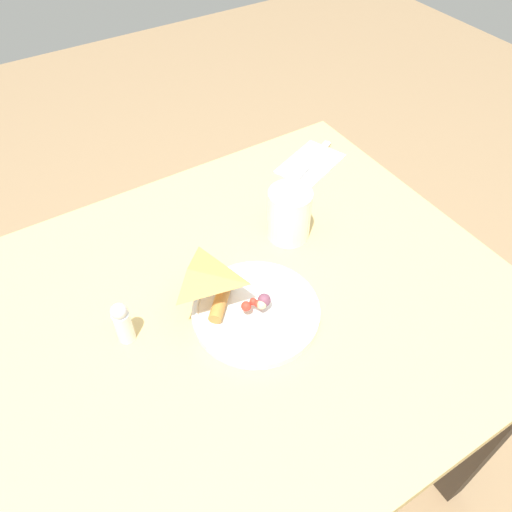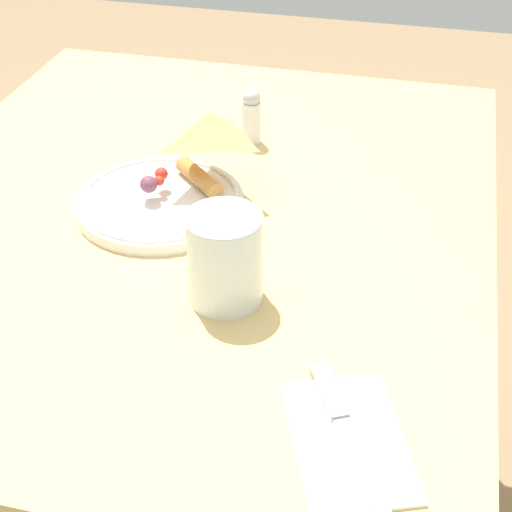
{
  "view_description": "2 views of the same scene",
  "coord_description": "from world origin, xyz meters",
  "px_view_note": "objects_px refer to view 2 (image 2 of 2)",
  "views": [
    {
      "loc": [
        -0.27,
        -0.49,
        1.5
      ],
      "look_at": [
        0.07,
        0.06,
        0.81
      ],
      "focal_mm": 35.0,
      "sensor_mm": 36.0,
      "label": 1
    },
    {
      "loc": [
        0.86,
        0.31,
        1.35
      ],
      "look_at": [
        0.12,
        0.13,
        0.79
      ],
      "focal_mm": 55.0,
      "sensor_mm": 36.0,
      "label": 2
    }
  ],
  "objects_px": {
    "butter_knife": "(346,429)",
    "napkin_folded": "(349,440)",
    "dining_table": "(191,276)",
    "salt_shaker": "(251,116)",
    "plate_pizza": "(161,198)",
    "milk_glass": "(225,262)"
  },
  "relations": [
    {
      "from": "plate_pizza",
      "to": "butter_knife",
      "type": "xyz_separation_m",
      "value": [
        0.34,
        0.3,
        -0.01
      ]
    },
    {
      "from": "plate_pizza",
      "to": "salt_shaker",
      "type": "relative_size",
      "value": 2.56
    },
    {
      "from": "napkin_folded",
      "to": "milk_glass",
      "type": "bearing_deg",
      "value": -136.88
    },
    {
      "from": "milk_glass",
      "to": "salt_shaker",
      "type": "height_order",
      "value": "milk_glass"
    },
    {
      "from": "milk_glass",
      "to": "salt_shaker",
      "type": "bearing_deg",
      "value": -170.44
    },
    {
      "from": "butter_knife",
      "to": "napkin_folded",
      "type": "bearing_deg",
      "value": 0.0
    },
    {
      "from": "butter_knife",
      "to": "salt_shaker",
      "type": "relative_size",
      "value": 2.08
    },
    {
      "from": "plate_pizza",
      "to": "butter_knife",
      "type": "height_order",
      "value": "plate_pizza"
    },
    {
      "from": "napkin_folded",
      "to": "salt_shaker",
      "type": "xyz_separation_m",
      "value": [
        -0.56,
        -0.24,
        0.04
      ]
    },
    {
      "from": "plate_pizza",
      "to": "butter_knife",
      "type": "relative_size",
      "value": 1.23
    },
    {
      "from": "dining_table",
      "to": "napkin_folded",
      "type": "height_order",
      "value": "napkin_folded"
    },
    {
      "from": "milk_glass",
      "to": "napkin_folded",
      "type": "xyz_separation_m",
      "value": [
        0.18,
        0.17,
        -0.05
      ]
    },
    {
      "from": "dining_table",
      "to": "salt_shaker",
      "type": "bearing_deg",
      "value": 168.83
    },
    {
      "from": "dining_table",
      "to": "milk_glass",
      "type": "height_order",
      "value": "milk_glass"
    },
    {
      "from": "napkin_folded",
      "to": "salt_shaker",
      "type": "height_order",
      "value": "salt_shaker"
    },
    {
      "from": "plate_pizza",
      "to": "dining_table",
      "type": "bearing_deg",
      "value": 104.42
    },
    {
      "from": "plate_pizza",
      "to": "napkin_folded",
      "type": "distance_m",
      "value": 0.47
    },
    {
      "from": "plate_pizza",
      "to": "napkin_folded",
      "type": "height_order",
      "value": "plate_pizza"
    },
    {
      "from": "dining_table",
      "to": "butter_knife",
      "type": "xyz_separation_m",
      "value": [
        0.35,
        0.27,
        0.13
      ]
    },
    {
      "from": "butter_knife",
      "to": "milk_glass",
      "type": "bearing_deg",
      "value": -163.36
    },
    {
      "from": "milk_glass",
      "to": "plate_pizza",
      "type": "bearing_deg",
      "value": -140.7
    },
    {
      "from": "plate_pizza",
      "to": "napkin_folded",
      "type": "xyz_separation_m",
      "value": [
        0.35,
        0.31,
        -0.01
      ]
    }
  ]
}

